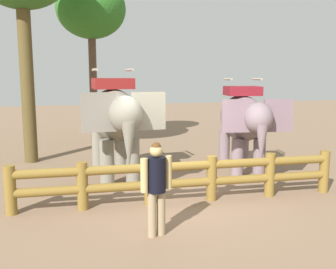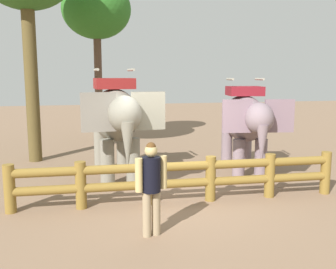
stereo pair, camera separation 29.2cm
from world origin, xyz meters
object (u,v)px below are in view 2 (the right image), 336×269
(elephant_near_left, at_px, (116,118))
(log_fence, at_px, (180,177))
(tree_back_center, at_px, (96,11))
(elephant_center, at_px, (246,121))
(tourist_woman_in_black, at_px, (151,182))

(elephant_near_left, bearing_deg, log_fence, -62.33)
(log_fence, bearing_deg, tree_back_center, 99.36)
(elephant_near_left, distance_m, elephant_center, 3.74)
(log_fence, bearing_deg, elephant_center, 39.10)
(tree_back_center, bearing_deg, elephant_center, -58.90)
(log_fence, distance_m, tree_back_center, 9.94)
(log_fence, height_order, tourist_woman_in_black, tourist_woman_in_black)
(log_fence, height_order, elephant_center, elephant_center)
(tourist_woman_in_black, bearing_deg, tree_back_center, 92.50)
(elephant_center, bearing_deg, tree_back_center, 121.10)
(tourist_woman_in_black, bearing_deg, elephant_near_left, 93.72)
(elephant_near_left, bearing_deg, elephant_center, -4.39)
(elephant_near_left, xyz_separation_m, tree_back_center, (-0.19, 6.19, 3.81))
(log_fence, height_order, elephant_near_left, elephant_near_left)
(log_fence, relative_size, tourist_woman_in_black, 4.38)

